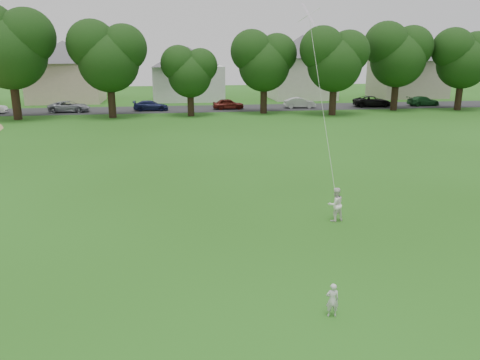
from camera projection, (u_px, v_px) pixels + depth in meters
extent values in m
plane|color=#214F12|center=(257.00, 265.00, 15.09)|extent=(160.00, 160.00, 0.00)
cube|color=#2D2D30|center=(192.00, 109.00, 55.11)|extent=(90.00, 7.00, 0.01)
imported|color=silver|center=(332.00, 300.00, 12.05)|extent=(0.36, 0.25, 0.93)
imported|color=white|center=(335.00, 204.00, 18.79)|extent=(0.79, 0.68, 1.40)
plane|color=white|center=(309.00, 15.00, 19.51)|extent=(0.94, 1.17, 0.89)
cylinder|color=white|center=(322.00, 104.00, 19.11)|extent=(0.01, 0.01, 7.69)
cylinder|color=black|center=(16.00, 98.00, 46.09)|extent=(0.81, 0.81, 4.32)
cylinder|color=black|center=(112.00, 99.00, 47.57)|extent=(0.76, 0.76, 3.75)
cylinder|color=black|center=(191.00, 103.00, 48.87)|extent=(0.68, 0.68, 2.80)
cylinder|color=black|center=(264.00, 97.00, 50.88)|extent=(0.73, 0.73, 3.43)
cylinder|color=black|center=(333.00, 98.00, 49.57)|extent=(0.74, 0.74, 3.55)
cylinder|color=black|center=(395.00, 93.00, 53.56)|extent=(0.77, 0.77, 3.81)
cylinder|color=black|center=(459.00, 94.00, 53.81)|extent=(0.75, 0.75, 3.56)
imported|color=#9396A1|center=(69.00, 107.00, 52.05)|extent=(4.50, 2.23, 1.23)
imported|color=#161C47|center=(151.00, 106.00, 53.33)|extent=(4.01, 1.77, 1.14)
imported|color=#581811|center=(228.00, 104.00, 54.58)|extent=(3.67, 1.54, 1.24)
imported|color=#B9B9B9|center=(300.00, 103.00, 55.80)|extent=(3.84, 1.59, 1.23)
imported|color=black|center=(372.00, 101.00, 57.10)|extent=(4.78, 2.56, 1.28)
imported|color=#1B5224|center=(423.00, 101.00, 58.06)|extent=(4.10, 1.87, 1.16)
cube|color=beige|center=(67.00, 83.00, 61.69)|extent=(9.07, 7.29, 5.09)
pyramid|color=#514F54|center=(62.00, 40.00, 60.26)|extent=(13.09, 13.09, 2.80)
cube|color=white|center=(188.00, 83.00, 64.02)|extent=(9.42, 7.06, 4.62)
pyramid|color=#514F54|center=(187.00, 46.00, 62.72)|extent=(13.59, 13.59, 2.54)
cube|color=silver|center=(302.00, 78.00, 66.16)|extent=(8.59, 7.59, 5.66)
pyramid|color=#514F54|center=(303.00, 34.00, 64.56)|extent=(12.39, 12.39, 3.11)
cube|color=#A69B8A|center=(407.00, 79.00, 68.48)|extent=(9.61, 7.31, 5.27)
pyramid|color=#514F54|center=(411.00, 39.00, 66.99)|extent=(13.87, 13.87, 2.90)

